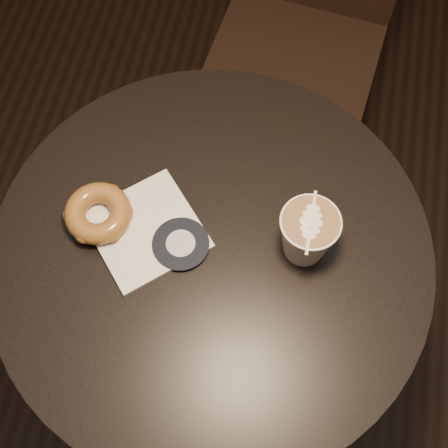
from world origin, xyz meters
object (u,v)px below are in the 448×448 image
object	(u,v)px
cafe_table	(213,289)
doughnut	(98,213)
latte_cup	(307,235)
chair	(308,0)
pastry_bag	(146,230)

from	to	relation	value
cafe_table	doughnut	bearing A→B (deg)	175.15
latte_cup	cafe_table	bearing A→B (deg)	-168.64
cafe_table	chair	bearing A→B (deg)	83.88
doughnut	latte_cup	xyz separation A→B (m)	(0.33, 0.01, 0.03)
pastry_bag	cafe_table	bearing A→B (deg)	-47.02
chair	pastry_bag	size ratio (longest dim) A/B	6.22
doughnut	cafe_table	bearing A→B (deg)	-4.85
cafe_table	latte_cup	xyz separation A→B (m)	(0.14, 0.03, 0.25)
doughnut	pastry_bag	bearing A→B (deg)	-4.10
latte_cup	chair	bearing A→B (deg)	95.10
chair	latte_cup	bearing A→B (deg)	-77.65
chair	pastry_bag	world-z (taller)	chair
cafe_table	pastry_bag	bearing A→B (deg)	174.61
pastry_bag	doughnut	size ratio (longest dim) A/B	1.50
chair	latte_cup	world-z (taller)	chair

